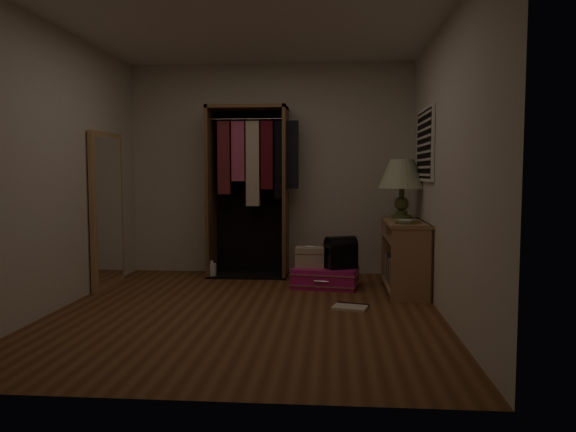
{
  "coord_description": "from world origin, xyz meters",
  "views": [
    {
      "loc": [
        0.78,
        -4.98,
        1.28
      ],
      "look_at": [
        0.3,
        0.95,
        0.8
      ],
      "focal_mm": 35.0,
      "sensor_mm": 36.0,
      "label": 1
    }
  ],
  "objects_px": {
    "open_wardrobe": "(252,176)",
    "floor_mirror": "(107,210)",
    "pink_suitcase": "(325,277)",
    "train_case": "(310,257)",
    "white_jug": "(212,270)",
    "console_bookshelf": "(404,254)",
    "black_bag": "(341,252)",
    "table_lamp": "(402,175)"
  },
  "relations": [
    {
      "from": "open_wardrobe",
      "to": "floor_mirror",
      "type": "bearing_deg",
      "value": -152.87
    },
    {
      "from": "pink_suitcase",
      "to": "floor_mirror",
      "type": "bearing_deg",
      "value": -167.58
    },
    {
      "from": "floor_mirror",
      "to": "train_case",
      "type": "xyz_separation_m",
      "value": [
        2.23,
        0.18,
        -0.52
      ]
    },
    {
      "from": "white_jug",
      "to": "pink_suitcase",
      "type": "bearing_deg",
      "value": -17.92
    },
    {
      "from": "pink_suitcase",
      "to": "white_jug",
      "type": "bearing_deg",
      "value": 170.8
    },
    {
      "from": "floor_mirror",
      "to": "pink_suitcase",
      "type": "height_order",
      "value": "floor_mirror"
    },
    {
      "from": "train_case",
      "to": "open_wardrobe",
      "type": "bearing_deg",
      "value": 141.23
    },
    {
      "from": "train_case",
      "to": "white_jug",
      "type": "height_order",
      "value": "train_case"
    },
    {
      "from": "pink_suitcase",
      "to": "train_case",
      "type": "distance_m",
      "value": 0.28
    },
    {
      "from": "console_bookshelf",
      "to": "pink_suitcase",
      "type": "bearing_deg",
      "value": 171.88
    },
    {
      "from": "open_wardrobe",
      "to": "pink_suitcase",
      "type": "relative_size",
      "value": 2.62
    },
    {
      "from": "pink_suitcase",
      "to": "black_bag",
      "type": "distance_m",
      "value": 0.33
    },
    {
      "from": "open_wardrobe",
      "to": "black_bag",
      "type": "height_order",
      "value": "open_wardrobe"
    },
    {
      "from": "floor_mirror",
      "to": "table_lamp",
      "type": "relative_size",
      "value": 2.51
    },
    {
      "from": "open_wardrobe",
      "to": "white_jug",
      "type": "xyz_separation_m",
      "value": [
        -0.48,
        -0.17,
        -1.14
      ]
    },
    {
      "from": "floor_mirror",
      "to": "white_jug",
      "type": "distance_m",
      "value": 1.41
    },
    {
      "from": "pink_suitcase",
      "to": "train_case",
      "type": "xyz_separation_m",
      "value": [
        -0.17,
        0.03,
        0.22
      ]
    },
    {
      "from": "black_bag",
      "to": "white_jug",
      "type": "distance_m",
      "value": 1.64
    },
    {
      "from": "pink_suitcase",
      "to": "white_jug",
      "type": "distance_m",
      "value": 1.45
    },
    {
      "from": "console_bookshelf",
      "to": "open_wardrobe",
      "type": "xyz_separation_m",
      "value": [
        -1.74,
        0.74,
        0.82
      ]
    },
    {
      "from": "open_wardrobe",
      "to": "table_lamp",
      "type": "height_order",
      "value": "open_wardrobe"
    },
    {
      "from": "open_wardrobe",
      "to": "white_jug",
      "type": "relative_size",
      "value": 10.1
    },
    {
      "from": "floor_mirror",
      "to": "black_bag",
      "type": "relative_size",
      "value": 4.47
    },
    {
      "from": "open_wardrobe",
      "to": "train_case",
      "type": "height_order",
      "value": "open_wardrobe"
    },
    {
      "from": "pink_suitcase",
      "to": "black_bag",
      "type": "xyz_separation_m",
      "value": [
        0.17,
        -0.03,
        0.29
      ]
    },
    {
      "from": "open_wardrobe",
      "to": "table_lamp",
      "type": "distance_m",
      "value": 1.79
    },
    {
      "from": "console_bookshelf",
      "to": "pink_suitcase",
      "type": "height_order",
      "value": "console_bookshelf"
    },
    {
      "from": "white_jug",
      "to": "table_lamp",
      "type": "bearing_deg",
      "value": -6.27
    },
    {
      "from": "floor_mirror",
      "to": "table_lamp",
      "type": "height_order",
      "value": "floor_mirror"
    },
    {
      "from": "black_bag",
      "to": "table_lamp",
      "type": "distance_m",
      "value": 1.1
    },
    {
      "from": "console_bookshelf",
      "to": "white_jug",
      "type": "height_order",
      "value": "console_bookshelf"
    },
    {
      "from": "console_bookshelf",
      "to": "black_bag",
      "type": "height_order",
      "value": "console_bookshelf"
    },
    {
      "from": "open_wardrobe",
      "to": "black_bag",
      "type": "bearing_deg",
      "value": -31.28
    },
    {
      "from": "train_case",
      "to": "black_bag",
      "type": "xyz_separation_m",
      "value": [
        0.34,
        -0.06,
        0.07
      ]
    },
    {
      "from": "floor_mirror",
      "to": "pink_suitcase",
      "type": "distance_m",
      "value": 2.52
    },
    {
      "from": "black_bag",
      "to": "white_jug",
      "type": "bearing_deg",
      "value": 139.61
    },
    {
      "from": "floor_mirror",
      "to": "table_lamp",
      "type": "bearing_deg",
      "value": 6.27
    },
    {
      "from": "train_case",
      "to": "white_jug",
      "type": "bearing_deg",
      "value": 161.15
    },
    {
      "from": "floor_mirror",
      "to": "train_case",
      "type": "relative_size",
      "value": 5.22
    },
    {
      "from": "white_jug",
      "to": "open_wardrobe",
      "type": "bearing_deg",
      "value": 19.62
    },
    {
      "from": "table_lamp",
      "to": "white_jug",
      "type": "xyz_separation_m",
      "value": [
        -2.22,
        0.24,
        -1.14
      ]
    },
    {
      "from": "pink_suitcase",
      "to": "train_case",
      "type": "bearing_deg",
      "value": -179.93
    }
  ]
}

